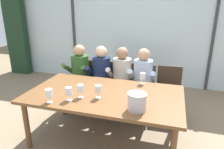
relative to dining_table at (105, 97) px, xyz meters
name	(u,v)px	position (x,y,z in m)	size (l,w,h in m)	color
ground	(122,108)	(0.00, 1.00, -0.67)	(14.00, 14.00, 0.00)	#847056
window_glass_panel	(138,30)	(0.00, 2.45, 0.63)	(7.27, 0.03, 2.60)	silver
window_mullion_left	(74,28)	(-1.64, 2.43, 0.63)	(0.06, 0.06, 2.60)	#38383D
window_mullion_right	(214,33)	(1.64, 2.43, 0.63)	(0.06, 0.06, 2.60)	#38383D
hillside_vineyard	(154,28)	(0.00, 6.57, 0.28)	(13.27, 2.40, 1.90)	#386633
curtain_heavy_drape	(16,27)	(-3.29, 2.27, 0.63)	(0.56, 0.20, 2.60)	#1E3823
dining_table	(105,97)	(0.00, 0.00, 0.00)	(2.07, 1.16, 0.73)	brown
chair_near_curtain	(82,79)	(-0.81, 1.00, -0.17)	(0.46, 0.46, 0.86)	#332319
chair_left_of_center	(101,81)	(-0.41, 1.01, -0.17)	(0.46, 0.46, 0.86)	#332319
chair_center	(124,84)	(0.04, 0.99, -0.17)	(0.47, 0.47, 0.86)	#332319
chair_right_of_center	(142,86)	(0.37, 0.99, -0.17)	(0.44, 0.44, 0.86)	#332319
chair_near_window_right	(169,88)	(0.82, 1.02, -0.17)	(0.45, 0.45, 0.86)	#332319
person_olive_shirt	(78,73)	(-0.80, 0.86, 0.01)	(0.48, 0.62, 1.18)	#2D5123
person_navy_polo	(100,75)	(-0.37, 0.86, 0.01)	(0.48, 0.63, 1.18)	#192347
person_beige_jumper	(121,77)	(0.01, 0.86, 0.01)	(0.47, 0.62, 1.18)	#B7AD9E
person_pale_blue_shirt	(142,79)	(0.38, 0.86, 0.01)	(0.46, 0.61, 1.18)	#9EB2D1
ice_bucket_primary	(137,101)	(0.50, -0.35, 0.17)	(0.22, 0.22, 0.21)	#B7B7BC
wine_glass_by_left_taster	(143,77)	(0.44, 0.48, 0.18)	(0.08, 0.08, 0.17)	silver
wine_glass_near_bucket	(69,92)	(-0.35, -0.34, 0.18)	(0.08, 0.08, 0.17)	silver
wine_glass_center_pour	(98,89)	(-0.03, -0.17, 0.18)	(0.08, 0.08, 0.17)	silver
wine_glass_by_right_taster	(80,89)	(-0.25, -0.22, 0.18)	(0.08, 0.08, 0.17)	silver
wine_glass_spare_empty	(49,93)	(-0.55, -0.46, 0.18)	(0.08, 0.08, 0.17)	silver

